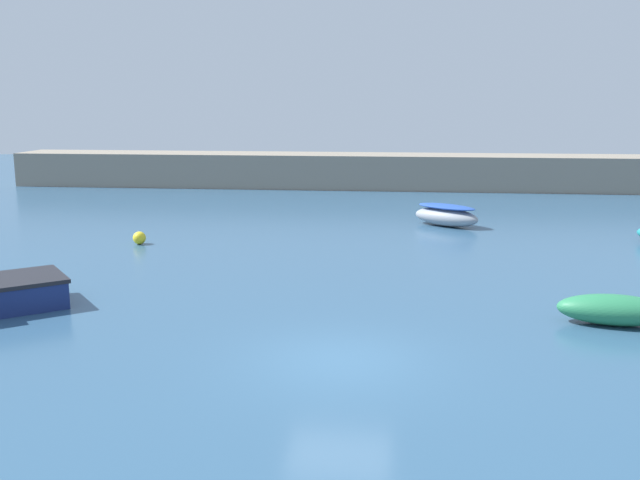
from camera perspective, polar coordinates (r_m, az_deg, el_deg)
name	(u,v)px	position (r m, az deg, el deg)	size (l,w,h in m)	color
ground_plane	(340,364)	(16.95, 1.57, -9.91)	(120.00, 120.00, 0.20)	#2D5170
harbor_breakwater	(381,171)	(49.56, 4.86, 5.51)	(51.18, 3.98, 2.31)	gray
rowboat_with_red_cover	(446,215)	(34.89, 10.06, 1.98)	(3.54, 3.04, 1.06)	gray
rowboat_white_midwater	(615,310)	(20.89, 22.52, -5.19)	(3.14, 1.52, 0.84)	#287A4C
mooring_buoy_yellow	(139,238)	(30.97, -14.25, 0.17)	(0.54, 0.54, 0.54)	yellow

